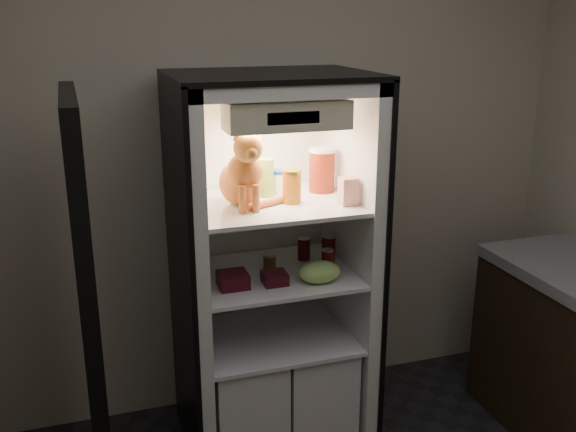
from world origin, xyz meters
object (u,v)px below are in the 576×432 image
mayo_tub (280,182)px  condiment_jar (270,262)px  tabby_cat (243,175)px  soda_can_a (304,249)px  grape_bag (320,272)px  salsa_jar (292,186)px  berry_box_right (275,278)px  cream_carton (348,191)px  berry_box_left (233,280)px  soda_can_c (328,261)px  pepper_jar (322,170)px  soda_can_b (329,248)px  parmesan_shaker (267,178)px  refrigerator (270,295)px

mayo_tub → condiment_jar: bearing=-129.2°
tabby_cat → condiment_jar: tabby_cat is taller
soda_can_a → grape_bag: (-0.03, -0.29, -0.01)m
tabby_cat → mayo_tub: size_ratio=3.29×
salsa_jar → berry_box_right: 0.43m
berry_box_right → salsa_jar: bearing=39.0°
mayo_tub → salsa_jar: bearing=-88.8°
cream_carton → condiment_jar: 0.52m
condiment_jar → berry_box_left: condiment_jar is taller
soda_can_c → mayo_tub: bearing=130.1°
grape_bag → cream_carton: bearing=11.7°
grape_bag → berry_box_left: bearing=169.7°
tabby_cat → condiment_jar: 0.47m
salsa_jar → soda_can_a: bearing=53.3°
soda_can_c → berry_box_left: 0.47m
pepper_jar → soda_can_a: size_ratio=1.86×
soda_can_a → grape_bag: 0.30m
soda_can_a → soda_can_b: soda_can_b is taller
parmesan_shaker → condiment_jar: size_ratio=2.14×
tabby_cat → soda_can_a: bearing=23.1°
pepper_jar → berry_box_right: 0.58m
soda_can_c → condiment_jar: soda_can_c is taller
mayo_tub → cream_carton: size_ratio=0.92×
soda_can_c → grape_bag: 0.13m
refrigerator → soda_can_c: 0.35m
salsa_jar → tabby_cat: bearing=176.5°
soda_can_a → mayo_tub: bearing=172.5°
mayo_tub → grape_bag: (0.09, -0.31, -0.36)m
refrigerator → parmesan_shaker: 0.59m
cream_carton → berry_box_left: size_ratio=0.96×
pepper_jar → berry_box_left: bearing=-156.8°
mayo_tub → soda_can_b: 0.42m
tabby_cat → grape_bag: tabby_cat is taller
soda_can_b → grape_bag: soda_can_b is taller
soda_can_c → grape_bag: (-0.08, -0.10, -0.01)m
condiment_jar → berry_box_left: (-0.21, -0.13, -0.01)m
refrigerator → soda_can_a: 0.29m
salsa_jar → cream_carton: bearing=-24.8°
cream_carton → soda_can_c: 0.37m
soda_can_a → salsa_jar: bearing=-126.7°
grape_bag → berry_box_right: (-0.20, 0.05, -0.02)m
tabby_cat → mayo_tub: bearing=36.1°
mayo_tub → grape_bag: 0.48m
refrigerator → cream_carton: (0.31, -0.21, 0.56)m
parmesan_shaker → pepper_jar: (0.28, 0.01, 0.02)m
tabby_cat → salsa_jar: size_ratio=2.47×
soda_can_b → soda_can_c: bearing=-113.2°
salsa_jar → berry_box_right: bearing=-141.0°
parmesan_shaker → soda_can_b: 0.49m
soda_can_a → parmesan_shaker: bearing=-175.9°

